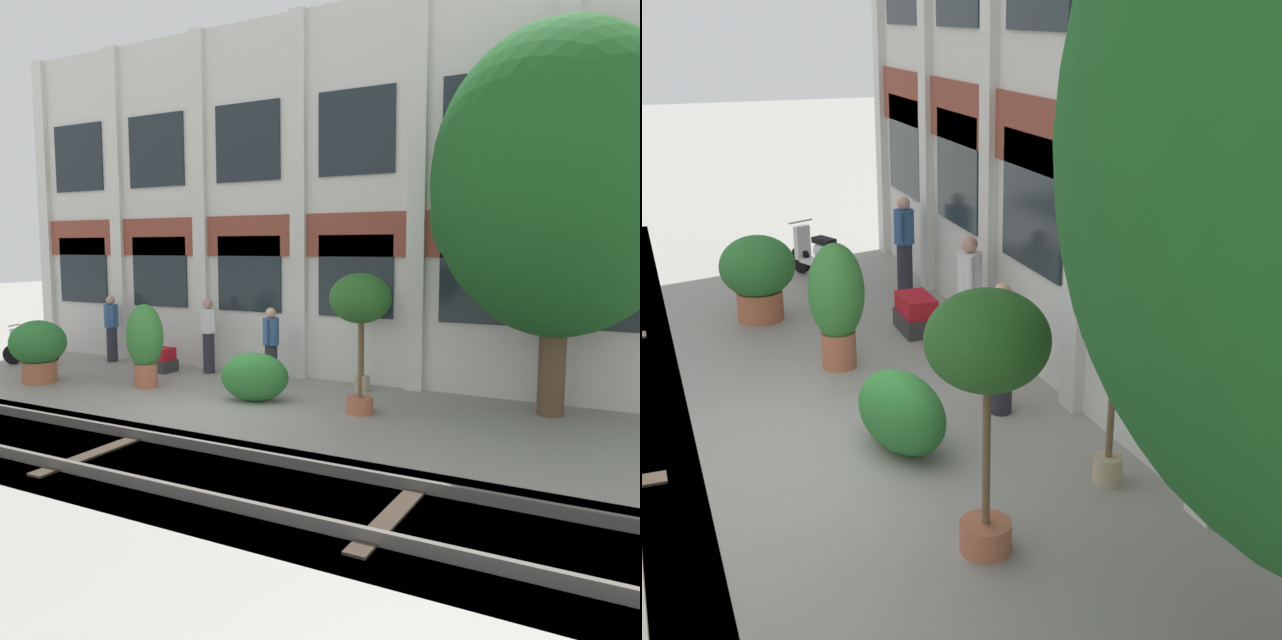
{
  "view_description": "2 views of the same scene",
  "coord_description": "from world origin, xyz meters",
  "views": [
    {
      "loc": [
        6.64,
        -8.65,
        2.82
      ],
      "look_at": [
        1.34,
        1.48,
        1.51
      ],
      "focal_mm": 35.0,
      "sensor_mm": 36.0,
      "label": 1
    },
    {
      "loc": [
        8.66,
        -1.68,
        4.53
      ],
      "look_at": [
        0.8,
        1.35,
        1.59
      ],
      "focal_mm": 50.0,
      "sensor_mm": 36.0,
      "label": 2
    }
  ],
  "objects": [
    {
      "name": "potted_plant_square_trough",
      "position": [
        -3.26,
        2.19,
        0.26
      ],
      "size": [
        0.84,
        0.51,
        0.55
      ],
      "color": "#333333",
      "rests_on": "ground"
    },
    {
      "name": "potted_plant_terracotta_small",
      "position": [
        1.72,
        2.57,
        1.6
      ],
      "size": [
        0.71,
        0.71,
        2.07
      ],
      "color": "tan",
      "rests_on": "ground"
    },
    {
      "name": "potted_plant_tall_urn",
      "position": [
        2.39,
        0.96,
        1.87
      ],
      "size": [
        1.05,
        1.05,
        2.41
      ],
      "color": "#B76647",
      "rests_on": "ground"
    },
    {
      "name": "resident_watching_tracks",
      "position": [
        -5.11,
        2.6,
        0.89
      ],
      "size": [
        0.45,
        0.34,
        1.65
      ],
      "rotation": [
        0.0,
        0.0,
        -2.17
      ],
      "color": "#282833",
      "rests_on": "ground"
    },
    {
      "name": "potted_plant_ribbed_drum",
      "position": [
        -4.65,
        0.11,
        0.75
      ],
      "size": [
        1.15,
        1.15,
        1.32
      ],
      "color": "#B76647",
      "rests_on": "ground"
    },
    {
      "name": "scooter_near_curb",
      "position": [
        -6.52,
        1.43,
        0.44
      ],
      "size": [
        1.29,
        0.75,
        0.98
      ],
      "rotation": [
        0.0,
        0.0,
        3.58
      ],
      "color": "black",
      "rests_on": "ground"
    },
    {
      "name": "apartment_facade",
      "position": [
        -0.0,
        3.36,
        3.85
      ],
      "size": [
        16.16,
        0.64,
        7.73
      ],
      "color": "silver",
      "rests_on": "ground"
    },
    {
      "name": "resident_by_doorway",
      "position": [
        -0.19,
        2.23,
        0.86
      ],
      "size": [
        0.34,
        0.53,
        1.6
      ],
      "rotation": [
        0.0,
        0.0,
        -3.04
      ],
      "color": "#282833",
      "rests_on": "ground"
    },
    {
      "name": "potted_plant_stone_basin",
      "position": [
        -2.3,
        0.78,
        0.95
      ],
      "size": [
        0.74,
        0.74,
        1.71
      ],
      "color": "#B76647",
      "rests_on": "ground"
    },
    {
      "name": "ground_plane",
      "position": [
        0.0,
        0.0,
        0.0
      ],
      "size": [
        80.0,
        80.0,
        0.0
      ],
      "primitive_type": "plane",
      "color": "gray"
    },
    {
      "name": "resident_near_plants",
      "position": [
        -2.07,
        2.57,
        0.91
      ],
      "size": [
        0.5,
        0.34,
        1.69
      ],
      "rotation": [
        0.0,
        0.0,
        -1.92
      ],
      "color": "#282833",
      "rests_on": "ground"
    },
    {
      "name": "topiary_hedge",
      "position": [
        0.32,
        0.84,
        0.45
      ],
      "size": [
        1.43,
        1.09,
        0.91
      ],
      "primitive_type": "ellipsoid",
      "rotation": [
        0.0,
        0.0,
        0.35
      ],
      "color": "#2D7A33",
      "rests_on": "ground"
    }
  ]
}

